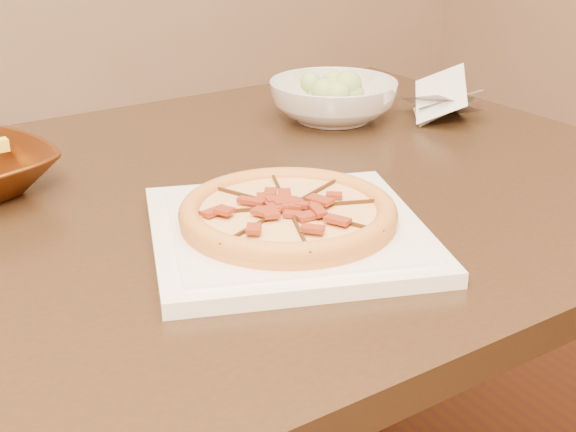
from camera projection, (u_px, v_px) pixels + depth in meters
name	position (u px, v px, depth m)	size (l,w,h in m)	color
dining_table	(169.00, 273.00, 1.06)	(1.49, 1.01, 0.75)	black
plate	(288.00, 232.00, 0.91)	(0.39, 0.39, 0.02)	white
pizza	(288.00, 213.00, 0.90)	(0.25, 0.25, 0.03)	gold
salad_bowl	(333.00, 101.00, 1.35)	(0.21, 0.21, 0.07)	white
salad	(334.00, 71.00, 1.33)	(0.12, 0.10, 0.04)	#BCD486
cling_film	(438.00, 104.00, 1.36)	(0.16, 0.13, 0.05)	white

